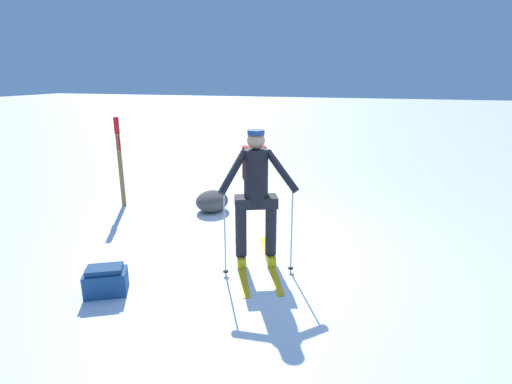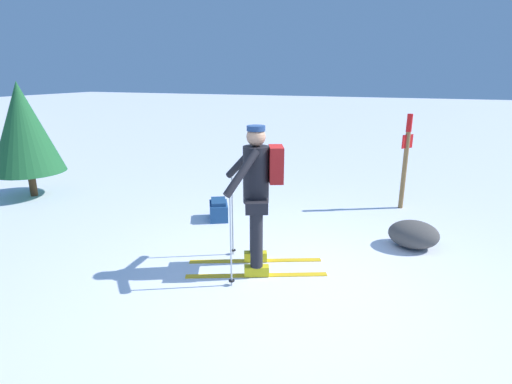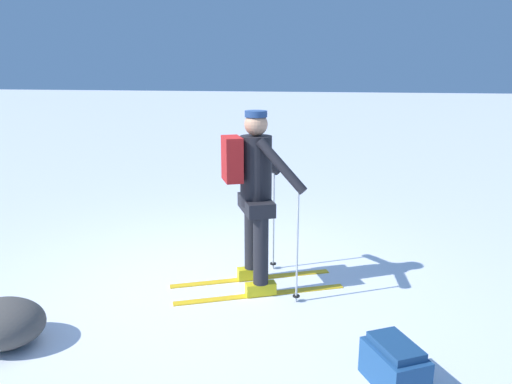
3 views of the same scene
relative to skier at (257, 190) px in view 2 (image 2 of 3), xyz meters
name	(u,v)px [view 2 (image 2 of 3)]	position (x,y,z in m)	size (l,w,h in m)	color
ground_plane	(292,276)	(0.47, -0.04, -1.03)	(80.00, 80.00, 0.00)	white
skier	(257,190)	(0.00, 0.00, 0.00)	(1.79, 1.16, 1.81)	gold
dropped_backpack	(219,210)	(-1.25, 1.45, -0.87)	(0.49, 0.56, 0.34)	navy
trail_marker	(406,154)	(1.63, 3.19, -0.02)	(0.18, 0.20, 1.72)	olive
rock_boulder	(414,234)	(1.84, 1.41, -0.84)	(0.69, 0.59, 0.38)	#474442
pine_tree	(23,128)	(-5.36, 1.33, 0.34)	(1.35, 1.35, 2.25)	#4C331E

